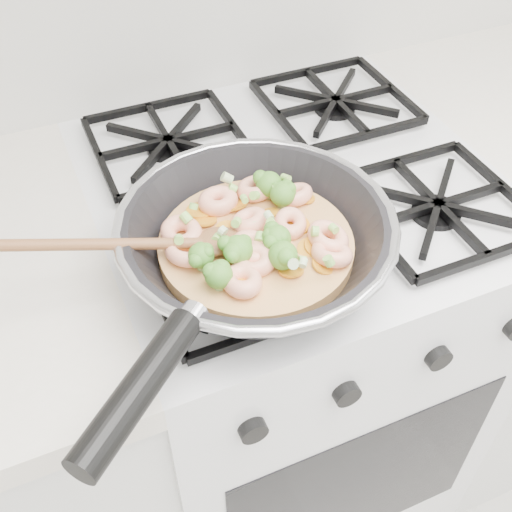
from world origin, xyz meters
name	(u,v)px	position (x,y,z in m)	size (l,w,h in m)	color
stove	(285,354)	(0.00, 1.70, 0.46)	(0.60, 0.60, 0.92)	white
skillet	(253,240)	(-0.13, 1.54, 0.96)	(0.46, 0.42, 0.10)	black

